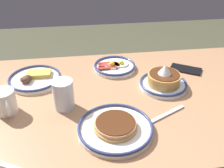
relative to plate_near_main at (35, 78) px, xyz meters
The scene contains 9 objects.
dining_table 0.40m from the plate_near_main, 154.10° to the left, with size 1.35×0.80×0.74m.
plate_near_main is the anchor object (origin of this frame).
plate_center_pancakes 0.57m from the plate_near_main, 167.55° to the left, with size 0.21×0.21×0.11m.
plate_far_companion 0.38m from the plate_near_main, 169.90° to the right, with size 0.20×0.20×0.04m.
plate_far_side 0.48m from the plate_near_main, 129.67° to the left, with size 0.26×0.26×0.04m.
coffee_mug 0.23m from the plate_near_main, 70.05° to the left, with size 0.08×0.11×0.09m.
drinking_glass 0.25m from the plate_near_main, 122.55° to the left, with size 0.08×0.08×0.12m.
cell_phone 0.71m from the plate_near_main, behind, with size 0.14×0.07×0.01m, color black.
fork_far 0.59m from the plate_near_main, 147.12° to the left, with size 0.19×0.11×0.01m.
Camera 1 is at (0.14, 0.86, 1.35)m, focal length 41.49 mm.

